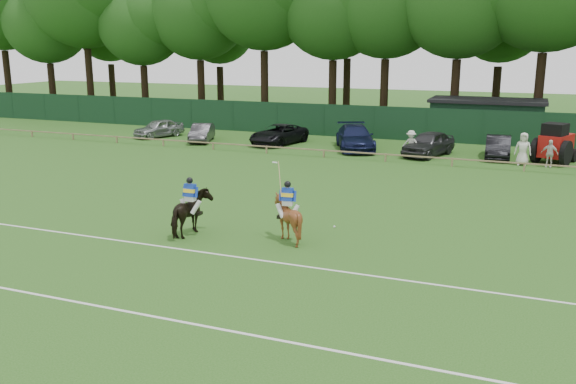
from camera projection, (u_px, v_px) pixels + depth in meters
The scene contains 21 objects.
ground at pixel (244, 247), 21.63m from camera, with size 160.00×160.00×0.00m, color #1E4C14.
horse_dark at pixel (191, 214), 22.82m from camera, with size 0.91×2.00×1.69m, color black.
horse_chestnut at pixel (288, 218), 22.20m from camera, with size 1.37×1.54×1.69m, color brown.
sedan_silver at pixel (159, 128), 47.32m from camera, with size 1.64×4.07×1.39m, color #9B9DA0.
sedan_grey at pixel (202, 133), 45.13m from camera, with size 1.39×3.98×1.31m, color #2F2F32.
suv_black at pixel (279, 134), 43.97m from camera, with size 2.34×5.08×1.41m, color black.
sedan_navy at pixel (355, 138), 41.72m from camera, with size 2.30×5.66×1.64m, color #12183B.
hatch_grey at pixel (428, 144), 39.33m from camera, with size 1.87×4.65×1.58m, color #2F2F32.
estate_black at pixel (498, 147), 38.64m from camera, with size 1.48×4.25×1.40m, color black.
spectator_left at pixel (411, 144), 38.75m from camera, with size 1.12×0.64×1.73m, color beige.
spectator_mid at pixel (549, 153), 35.63m from camera, with size 0.95×0.40×1.63m, color silver.
spectator_right at pixel (523, 149), 36.17m from camera, with size 0.96×0.62×1.96m, color silver.
rider_dark at pixel (190, 194), 22.63m from camera, with size 0.94×0.37×1.41m.
rider_chestnut at pixel (287, 198), 22.01m from camera, with size 0.95×0.54×2.05m.
polo_ball at pixel (334, 227), 23.94m from camera, with size 0.09×0.09×0.09m, color silver.
pitch_lines at pixel (194, 282), 18.46m from camera, with size 60.00×5.10×0.01m.
pitch_rail at pixel (370, 153), 37.78m from camera, with size 62.10×0.10×0.50m.
perimeter_fence at pixel (400, 124), 45.71m from camera, with size 92.08×0.08×2.50m.
utility_shed at pixel (487, 119), 46.20m from camera, with size 8.40×4.40×3.04m.
tree_row at pixel (441, 128), 52.51m from camera, with size 96.00×12.00×21.00m, color #26561C, non-canonical shape.
tractor at pixel (555, 144), 36.82m from camera, with size 2.85×3.40×2.44m.
Camera 1 is at (9.06, -18.52, 7.01)m, focal length 38.00 mm.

